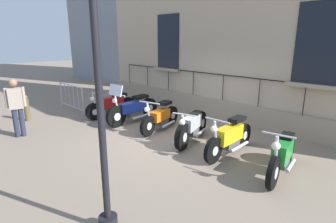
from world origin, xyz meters
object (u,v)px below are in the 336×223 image
motorcycle_blue (133,109)px  crowd_barrier (72,97)px  pedestrian_standing (16,105)px  bollard (27,108)px  motorcycle_green (282,156)px  motorcycle_orange (160,117)px  lamppost (96,43)px  motorcycle_red (112,106)px  motorcycle_silver (192,127)px  motorcycle_yellow (230,137)px

motorcycle_blue → crowd_barrier: size_ratio=1.16×
motorcycle_blue → pedestrian_standing: size_ratio=1.29×
crowd_barrier → pedestrian_standing: bearing=35.5°
motorcycle_blue → pedestrian_standing: (3.22, -1.23, 0.50)m
crowd_barrier → bollard: crowd_barrier is taller
motorcycle_blue → motorcycle_green: 5.15m
motorcycle_blue → motorcycle_orange: 1.26m
lamppost → crowd_barrier: size_ratio=2.39×
motorcycle_blue → bollard: 3.73m
motorcycle_red → bollard: size_ratio=2.27×
crowd_barrier → lamppost: bearing=68.2°
motorcycle_orange → crowd_barrier: 4.32m
lamppost → motorcycle_orange: bearing=-142.9°
motorcycle_silver → bollard: bearing=-63.9°
motorcycle_blue → motorcycle_red: bearing=-84.4°
motorcycle_yellow → pedestrian_standing: 6.02m
motorcycle_red → motorcycle_green: motorcycle_green is taller
motorcycle_yellow → crowd_barrier: size_ratio=1.07×
motorcycle_blue → motorcycle_silver: 2.57m
motorcycle_green → pedestrian_standing: (3.14, -6.38, 0.52)m
motorcycle_green → crowd_barrier: bearing=-85.1°
motorcycle_red → lamppost: size_ratio=0.46×
motorcycle_green → lamppost: bearing=-17.5°
motorcycle_red → motorcycle_yellow: 4.93m
motorcycle_red → motorcycle_blue: motorcycle_blue is taller
motorcycle_silver → crowd_barrier: crowd_barrier is taller
motorcycle_silver → bollard: size_ratio=2.16×
motorcycle_blue → bollard: bearing=-47.5°
motorcycle_yellow → pedestrian_standing: size_ratio=1.19×
lamppost → bollard: bearing=-98.8°
motorcycle_blue → lamppost: lamppost is taller
motorcycle_yellow → crowd_barrier: (0.83, -6.77, 0.12)m
motorcycle_silver → pedestrian_standing: size_ratio=1.16×
motorcycle_silver → lamppost: lamppost is taller
motorcycle_blue → crowd_barrier: 3.07m
motorcycle_yellow → motorcycle_red: bearing=-88.0°
motorcycle_blue → bollard: (2.52, -2.75, -0.00)m
motorcycle_red → motorcycle_yellow: motorcycle_yellow is taller
motorcycle_red → bollard: bearing=-34.0°
motorcycle_orange → bollard: motorcycle_orange is taller
motorcycle_blue → pedestrian_standing: bearing=-20.9°
motorcycle_silver → motorcycle_green: size_ratio=1.01×
lamppost → pedestrian_standing: 5.57m
motorcycle_red → motorcycle_orange: bearing=95.1°
motorcycle_red → motorcycle_blue: size_ratio=0.94×
motorcycle_orange → motorcycle_silver: (0.02, 1.31, 0.02)m
motorcycle_green → bollard: size_ratio=2.15×
motorcycle_yellow → motorcycle_green: 1.36m
motorcycle_red → lamppost: (3.47, 5.17, 2.33)m
crowd_barrier → pedestrian_standing: 3.03m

